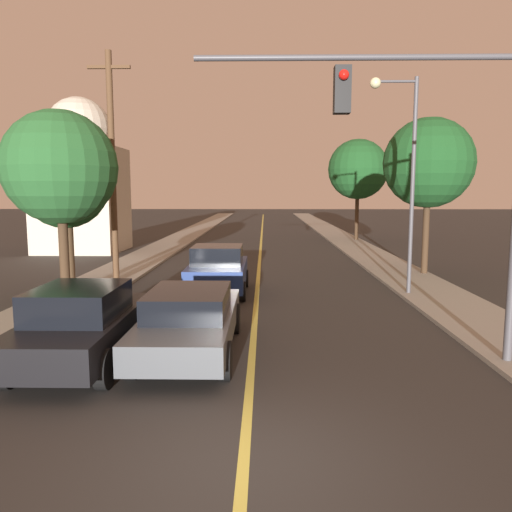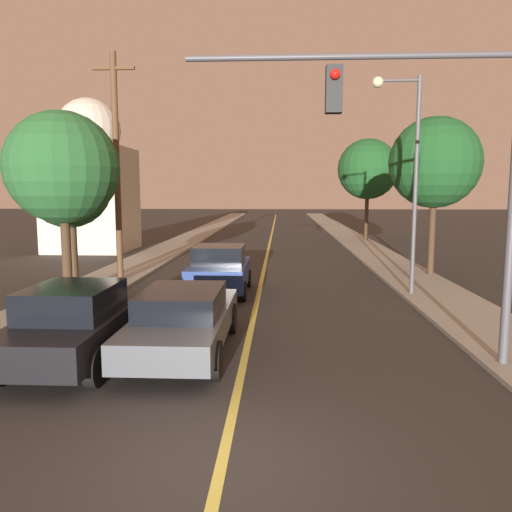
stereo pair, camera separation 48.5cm
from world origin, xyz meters
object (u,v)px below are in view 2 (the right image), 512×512
domed_building_left (91,181)px  car_near_lane_second (220,270)px  traffic_signal_mast (433,145)px  streetlamp_right (406,157)px  utility_pole_left (117,165)px  tree_right_near (435,163)px  tree_left_far (68,187)px  car_near_lane_front (184,319)px  tree_right_far (368,169)px  car_outer_lane_front (76,322)px  tree_left_near (62,168)px

domed_building_left → car_near_lane_second: bearing=-53.6°
traffic_signal_mast → streetlamp_right: (1.18, 7.01, 0.23)m
traffic_signal_mast → utility_pole_left: bearing=135.9°
car_near_lane_second → streetlamp_right: 7.39m
car_near_lane_second → tree_right_near: size_ratio=0.61×
utility_pole_left → tree_right_near: bearing=10.2°
car_near_lane_second → tree_left_far: (-5.00, -0.75, 2.90)m
car_near_lane_front → car_near_lane_second: car_near_lane_second is taller
tree_right_far → tree_left_far: bearing=-123.7°
streetlamp_right → utility_pole_left: size_ratio=0.84×
car_near_lane_front → car_outer_lane_front: bearing=-163.0°
utility_pole_left → traffic_signal_mast: bearing=-44.1°
car_outer_lane_front → tree_left_near: size_ratio=0.78×
car_outer_lane_front → car_near_lane_front: bearing=17.0°
car_near_lane_front → utility_pole_left: 10.05m
car_outer_lane_front → utility_pole_left: bearing=102.4°
car_near_lane_second → streetlamp_right: bearing=-2.0°
car_near_lane_front → tree_right_far: 27.52m
car_outer_lane_front → tree_right_near: 16.00m
car_near_lane_second → car_outer_lane_front: size_ratio=0.86×
car_outer_lane_front → tree_left_near: 6.77m
tree_left_far → streetlamp_right: bearing=2.7°
car_outer_lane_front → tree_right_far: (10.53, 26.51, 4.36)m
utility_pole_left → tree_right_near: (12.66, 2.27, 0.17)m
car_near_lane_second → utility_pole_left: size_ratio=0.46×
utility_pole_left → domed_building_left: bearing=115.5°
tree_left_near → tree_right_far: size_ratio=0.82×
utility_pole_left → tree_left_near: size_ratio=1.45×
utility_pole_left → car_near_lane_second: bearing=-22.8°
tree_left_near → tree_right_far: 24.91m
streetlamp_right → tree_right_far: 19.60m
tree_right_near → streetlamp_right: bearing=-117.8°
car_near_lane_second → tree_right_far: (8.36, 19.26, 4.35)m
tree_right_near → tree_left_far: bearing=-160.6°
utility_pole_left → tree_left_near: utility_pole_left is taller
streetlamp_right → car_outer_lane_front: bearing=-140.3°
utility_pole_left → tree_right_near: 12.86m
car_near_lane_second → utility_pole_left: bearing=157.2°
traffic_signal_mast → tree_left_near: bearing=151.6°
car_near_lane_front → tree_right_near: 14.17m
traffic_signal_mast → utility_pole_left: size_ratio=0.75×
car_near_lane_front → streetlamp_right: bearing=45.3°
tree_right_near → domed_building_left: domed_building_left is taller
utility_pole_left → car_near_lane_front: bearing=-63.5°
traffic_signal_mast → streetlamp_right: size_ratio=0.90×
car_near_lane_front → tree_left_far: tree_left_far is taller
car_near_lane_front → traffic_signal_mast: (5.11, -0.65, 3.71)m
traffic_signal_mast → car_near_lane_second: bearing=125.2°
traffic_signal_mast → streetlamp_right: bearing=80.4°
streetlamp_right → domed_building_left: (-15.67, 12.95, -0.46)m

